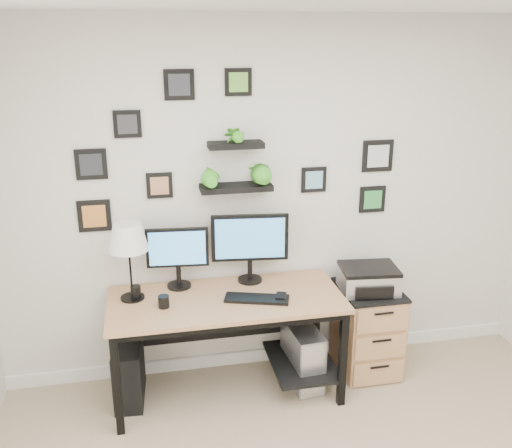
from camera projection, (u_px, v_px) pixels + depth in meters
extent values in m
plane|color=silver|center=(275.00, 202.00, 4.14)|extent=(4.00, 0.00, 4.00)
cube|color=white|center=(274.00, 353.00, 4.53)|extent=(4.00, 0.03, 0.10)
cube|color=tan|center=(226.00, 300.00, 3.90)|extent=(1.60, 0.70, 0.03)
cube|color=black|center=(226.00, 305.00, 3.91)|extent=(1.54, 0.64, 0.05)
cube|color=black|center=(220.00, 314.00, 4.29)|extent=(1.44, 0.02, 0.41)
cube|color=black|center=(301.00, 361.00, 4.18)|extent=(0.45, 0.63, 0.03)
cube|color=black|center=(117.00, 385.00, 3.59)|extent=(0.05, 0.05, 0.72)
cube|color=black|center=(119.00, 338.00, 4.15)|extent=(0.05, 0.05, 0.72)
cube|color=black|center=(343.00, 359.00, 3.88)|extent=(0.05, 0.05, 0.72)
cube|color=black|center=(316.00, 318.00, 4.44)|extent=(0.05, 0.05, 0.72)
cylinder|color=black|center=(179.00, 286.00, 4.06)|extent=(0.18, 0.18, 0.02)
cylinder|color=black|center=(179.00, 276.00, 4.03)|extent=(0.04, 0.04, 0.15)
cube|color=black|center=(177.00, 248.00, 3.96)|extent=(0.43, 0.07, 0.28)
cube|color=#3F8CCC|center=(177.00, 248.00, 3.94)|extent=(0.39, 0.04, 0.24)
cylinder|color=black|center=(250.00, 280.00, 4.15)|extent=(0.19, 0.19, 0.02)
cylinder|color=black|center=(250.00, 270.00, 4.13)|extent=(0.04, 0.04, 0.16)
cube|color=black|center=(250.00, 238.00, 4.04)|extent=(0.55, 0.09, 0.34)
cube|color=#3F8CCC|center=(250.00, 239.00, 4.02)|extent=(0.49, 0.06, 0.29)
cube|color=black|center=(257.00, 299.00, 3.86)|extent=(0.46, 0.26, 0.02)
cube|color=black|center=(281.00, 297.00, 3.87)|extent=(0.10, 0.12, 0.03)
cylinder|color=black|center=(133.00, 297.00, 3.88)|extent=(0.16, 0.16, 0.02)
cylinder|color=black|center=(130.00, 264.00, 3.80)|extent=(0.01, 0.01, 0.49)
cone|color=white|center=(128.00, 237.00, 3.74)|extent=(0.26, 0.26, 0.18)
cylinder|color=black|center=(164.00, 302.00, 3.75)|extent=(0.07, 0.07, 0.08)
cylinder|color=black|center=(136.00, 292.00, 3.88)|extent=(0.07, 0.07, 0.09)
cube|color=black|center=(129.00, 371.00, 3.99)|extent=(0.22, 0.44, 0.43)
cube|color=gray|center=(302.00, 355.00, 4.18)|extent=(0.23, 0.46, 0.45)
cube|color=silver|center=(314.00, 371.00, 3.98)|extent=(0.18, 0.02, 0.42)
cube|color=tan|center=(367.00, 330.00, 4.33)|extent=(0.42, 0.50, 0.65)
cube|color=black|center=(370.00, 290.00, 4.22)|extent=(0.43, 0.51, 0.02)
cube|color=tan|center=(378.00, 373.00, 4.16)|extent=(0.39, 0.02, 0.18)
cylinder|color=black|center=(380.00, 367.00, 4.13)|extent=(0.14, 0.02, 0.02)
cube|color=tan|center=(381.00, 347.00, 4.09)|extent=(0.39, 0.02, 0.18)
cylinder|color=black|center=(382.00, 341.00, 4.06)|extent=(0.14, 0.02, 0.02)
cube|color=tan|center=(383.00, 320.00, 4.02)|extent=(0.39, 0.02, 0.18)
cylinder|color=black|center=(384.00, 314.00, 3.99)|extent=(0.14, 0.02, 0.02)
cube|color=silver|center=(368.00, 280.00, 4.16)|extent=(0.44, 0.36, 0.16)
cube|color=black|center=(369.00, 269.00, 4.13)|extent=(0.44, 0.36, 0.03)
cube|color=black|center=(375.00, 293.00, 4.02)|extent=(0.28, 0.05, 0.09)
cube|color=black|center=(236.00, 187.00, 3.95)|extent=(0.50, 0.18, 0.04)
cube|color=black|center=(236.00, 145.00, 3.84)|extent=(0.38, 0.15, 0.04)
imported|color=green|center=(211.00, 167.00, 3.87)|extent=(0.15, 0.12, 0.27)
imported|color=green|center=(260.00, 164.00, 3.93)|extent=(0.15, 0.15, 0.27)
imported|color=green|center=(235.00, 123.00, 3.80)|extent=(0.13, 0.09, 0.25)
cube|color=black|center=(94.00, 216.00, 3.89)|extent=(0.22, 0.02, 0.22)
cube|color=#C6732E|center=(94.00, 216.00, 3.88)|extent=(0.15, 0.00, 0.15)
cube|color=black|center=(378.00, 156.00, 4.18)|extent=(0.23, 0.02, 0.23)
cube|color=silver|center=(378.00, 156.00, 4.17)|extent=(0.16, 0.00, 0.16)
cube|color=black|center=(314.00, 180.00, 4.13)|extent=(0.18, 0.02, 0.18)
cube|color=#71B2C6|center=(314.00, 180.00, 4.12)|extent=(0.13, 0.00, 0.13)
cube|color=black|center=(372.00, 199.00, 4.28)|extent=(0.20, 0.02, 0.20)
cube|color=green|center=(373.00, 200.00, 4.27)|extent=(0.14, 0.00, 0.14)
cube|color=black|center=(179.00, 85.00, 3.73)|extent=(0.20, 0.02, 0.20)
cube|color=#2D2F36|center=(179.00, 85.00, 3.72)|extent=(0.14, 0.00, 0.14)
cube|color=black|center=(159.00, 185.00, 3.92)|extent=(0.18, 0.02, 0.18)
cube|color=#AE7950|center=(160.00, 186.00, 3.90)|extent=(0.12, 0.00, 0.12)
cube|color=black|center=(238.00, 82.00, 3.80)|extent=(0.18, 0.02, 0.18)
cube|color=#62A938|center=(239.00, 82.00, 3.79)|extent=(0.13, 0.00, 0.13)
cube|color=black|center=(91.00, 164.00, 3.78)|extent=(0.21, 0.02, 0.21)
cube|color=#25262C|center=(91.00, 165.00, 3.77)|extent=(0.14, 0.00, 0.14)
cube|color=black|center=(127.00, 124.00, 3.74)|extent=(0.18, 0.02, 0.18)
cube|color=#2E2D32|center=(127.00, 124.00, 3.73)|extent=(0.13, 0.00, 0.13)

